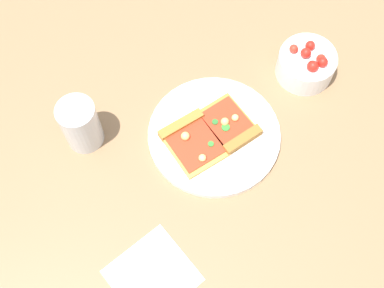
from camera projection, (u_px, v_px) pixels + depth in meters
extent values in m
plane|color=#93704C|center=(222.00, 146.00, 1.01)|extent=(2.40, 2.40, 0.00)
cylinder|color=white|center=(214.00, 135.00, 1.01)|extent=(0.27, 0.27, 0.01)
cube|color=gold|center=(228.00, 124.00, 1.01)|extent=(0.14, 0.11, 0.01)
cube|color=#A36B2D|center=(243.00, 140.00, 0.99)|extent=(0.04, 0.09, 0.02)
cube|color=red|center=(228.00, 122.00, 1.00)|extent=(0.12, 0.10, 0.00)
sphere|color=#F2D87F|center=(235.00, 118.00, 1.00)|extent=(0.01, 0.01, 0.01)
sphere|color=#EAD172|center=(225.00, 122.00, 1.00)|extent=(0.02, 0.02, 0.02)
cylinder|color=#2D722D|center=(214.00, 122.00, 1.00)|extent=(0.01, 0.01, 0.00)
cylinder|color=#388433|center=(226.00, 127.00, 0.99)|extent=(0.02, 0.02, 0.00)
cube|color=gold|center=(194.00, 144.00, 0.99)|extent=(0.14, 0.12, 0.01)
cube|color=#B77A33|center=(181.00, 125.00, 1.00)|extent=(0.04, 0.10, 0.02)
cube|color=red|center=(194.00, 143.00, 0.98)|extent=(0.12, 0.11, 0.00)
cylinder|color=#388433|center=(211.00, 143.00, 0.98)|extent=(0.01, 0.01, 0.00)
sphere|color=#EAD172|center=(185.00, 136.00, 0.98)|extent=(0.02, 0.02, 0.02)
sphere|color=#F2D87F|center=(202.00, 158.00, 0.96)|extent=(0.02, 0.02, 0.02)
cylinder|color=white|center=(306.00, 65.00, 1.06)|extent=(0.12, 0.12, 0.06)
torus|color=white|center=(309.00, 56.00, 1.03)|extent=(0.12, 0.12, 0.01)
sphere|color=red|center=(294.00, 49.00, 1.03)|extent=(0.02, 0.02, 0.02)
sphere|color=red|center=(313.00, 66.00, 1.01)|extent=(0.02, 0.02, 0.02)
sphere|color=red|center=(310.00, 46.00, 1.04)|extent=(0.02, 0.02, 0.02)
sphere|color=red|center=(321.00, 59.00, 1.02)|extent=(0.02, 0.02, 0.02)
sphere|color=red|center=(323.00, 62.00, 1.02)|extent=(0.02, 0.02, 0.02)
sphere|color=red|center=(306.00, 53.00, 1.02)|extent=(0.02, 0.02, 0.02)
cylinder|color=silver|center=(81.00, 124.00, 0.96)|extent=(0.08, 0.08, 0.11)
cylinder|color=#592D0F|center=(82.00, 127.00, 0.97)|extent=(0.07, 0.07, 0.08)
cube|color=white|center=(152.00, 275.00, 0.89)|extent=(0.17, 0.18, 0.00)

